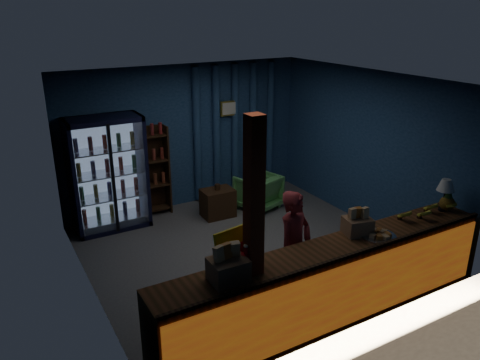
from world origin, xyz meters
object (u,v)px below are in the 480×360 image
(green_chair, at_px, (258,191))
(table_lamp, at_px, (446,186))
(shopkeeper, at_px, (294,248))
(pastry_tray, at_px, (379,235))

(green_chair, distance_m, table_lamp, 3.43)
(table_lamp, bearing_deg, green_chair, 106.45)
(green_chair, relative_size, table_lamp, 1.58)
(shopkeeper, xyz_separation_m, green_chair, (1.18, 2.72, -0.42))
(shopkeeper, relative_size, pastry_tray, 3.50)
(shopkeeper, height_order, green_chair, shopkeeper)
(shopkeeper, relative_size, table_lamp, 3.33)
(green_chair, xyz_separation_m, table_lamp, (0.93, -3.16, 0.98))
(green_chair, distance_m, pastry_tray, 3.38)
(shopkeeper, distance_m, green_chair, 2.99)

